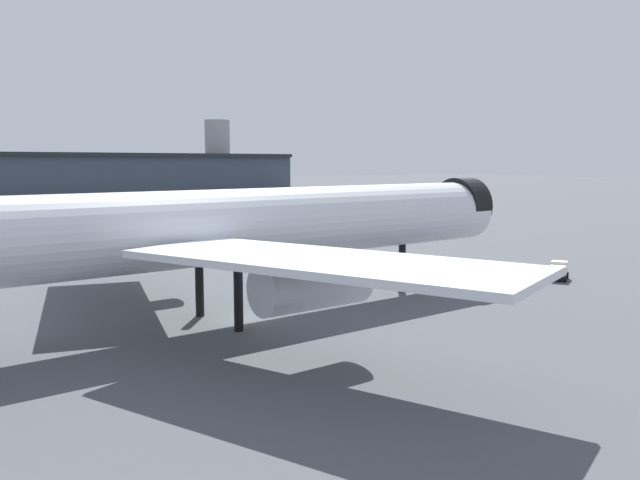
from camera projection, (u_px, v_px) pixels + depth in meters
name	position (u px, v px, depth m)	size (l,w,h in m)	color
ground	(248.00, 318.00, 51.94)	(900.00, 900.00, 0.00)	#4C4F54
airliner_near_gate	(243.00, 227.00, 50.85)	(60.68, 55.01, 16.53)	silver
terminal_building	(20.00, 176.00, 208.54)	(198.74, 51.51, 28.11)	#3D4756
baggage_tug_wing	(558.00, 271.00, 68.72)	(3.55, 3.19, 1.85)	black
traffic_cone_near_nose	(33.00, 264.00, 76.73)	(0.60, 0.60, 0.76)	#F2600C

